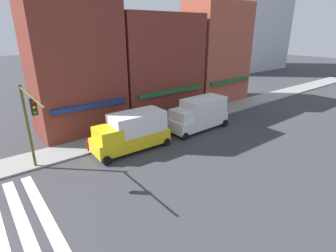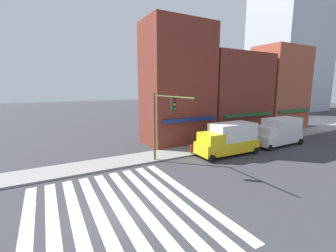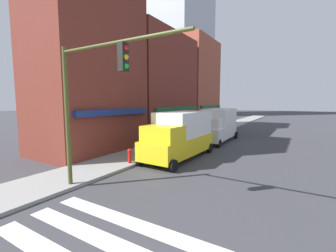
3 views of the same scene
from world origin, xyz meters
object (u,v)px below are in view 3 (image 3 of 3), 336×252
(box_truck_yellow, at_px, (180,134))
(fire_hydrant, at_px, (130,155))
(traffic_signal, at_px, (90,90))
(box_truck_white, at_px, (217,124))
(pedestrian_white_shirt, at_px, (208,126))
(pedestrian_grey_coat, at_px, (170,130))

(box_truck_yellow, bearing_deg, fire_hydrant, 152.00)
(box_truck_yellow, bearing_deg, traffic_signal, 179.43)
(box_truck_white, bearing_deg, traffic_signal, 177.35)
(fire_hydrant, bearing_deg, traffic_signal, -159.47)
(pedestrian_white_shirt, height_order, pedestrian_grey_coat, same)
(fire_hydrant, bearing_deg, box_truck_white, -9.24)
(box_truck_yellow, bearing_deg, pedestrian_grey_coat, 37.74)
(pedestrian_grey_coat, height_order, fire_hydrant, pedestrian_grey_coat)
(box_truck_yellow, height_order, pedestrian_grey_coat, box_truck_yellow)
(pedestrian_white_shirt, xyz_separation_m, fire_hydrant, (-13.20, -0.30, -0.46))
(traffic_signal, bearing_deg, fire_hydrant, 20.53)
(traffic_signal, distance_m, box_truck_white, 14.58)
(pedestrian_white_shirt, bearing_deg, pedestrian_grey_coat, -142.03)
(box_truck_white, xyz_separation_m, pedestrian_white_shirt, (2.75, 2.00, -0.51))
(box_truck_white, height_order, fire_hydrant, box_truck_white)
(traffic_signal, xyz_separation_m, fire_hydrant, (3.90, 1.46, -3.54))
(traffic_signal, xyz_separation_m, box_truck_yellow, (6.91, -0.24, -2.56))
(box_truck_white, relative_size, fire_hydrant, 7.44)
(box_truck_white, distance_m, pedestrian_grey_coat, 4.45)
(traffic_signal, height_order, pedestrian_white_shirt, traffic_signal)
(pedestrian_white_shirt, distance_m, pedestrian_grey_coat, 5.39)
(pedestrian_white_shirt, xyz_separation_m, pedestrian_grey_coat, (-5.10, 1.74, 0.00))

